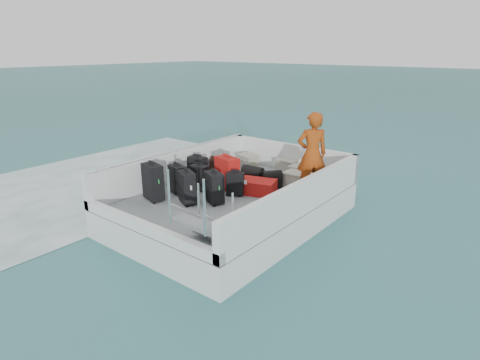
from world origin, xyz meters
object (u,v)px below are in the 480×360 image
object	(u,v)px
suitcase_2	(198,170)
suitcase_6	(214,188)
suitcase_3	(187,188)
crate_2	(302,174)
crate_1	(288,166)
crate_0	(248,161)
crate_3	(297,181)
suitcase_4	(199,178)
suitcase_5	(227,173)
passenger	(312,154)
suitcase_1	(178,180)
suitcase_7	(235,184)
suitcase_0	(153,182)
suitcase_8	(257,187)

from	to	relation	value
suitcase_2	suitcase_6	size ratio (longest dim) A/B	0.96
suitcase_3	crate_2	world-z (taller)	suitcase_3
suitcase_2	crate_1	world-z (taller)	suitcase_2
crate_0	crate_3	world-z (taller)	crate_3
suitcase_3	crate_0	xyz separation A→B (m)	(-0.64, 2.91, -0.18)
suitcase_2	suitcase_4	xyz separation A→B (m)	(0.44, -0.40, -0.02)
suitcase_5	passenger	bearing A→B (deg)	41.01
crate_2	suitcase_1	bearing A→B (deg)	-124.36
suitcase_4	suitcase_7	size ratio (longest dim) A/B	1.11
suitcase_2	crate_1	size ratio (longest dim) A/B	1.19
suitcase_2	suitcase_5	world-z (taller)	suitcase_5
suitcase_2	crate_0	xyz separation A→B (m)	(0.17, 1.77, -0.15)
suitcase_0	suitcase_3	size ratio (longest dim) A/B	1.14
crate_3	crate_0	bearing A→B (deg)	160.77
suitcase_1	suitcase_8	xyz separation A→B (m)	(1.37, 1.11, -0.17)
crate_0	suitcase_1	bearing A→B (deg)	-88.70
suitcase_6	suitcase_8	xyz separation A→B (m)	(0.38, 1.01, -0.17)
suitcase_7	suitcase_0	bearing A→B (deg)	-160.27
suitcase_1	suitcase_7	size ratio (longest dim) A/B	1.24
suitcase_7	crate_0	world-z (taller)	suitcase_7
suitcase_8	passenger	size ratio (longest dim) A/B	0.43
suitcase_0	suitcase_2	distance (m)	1.45
suitcase_3	suitcase_6	xyz separation A→B (m)	(0.40, 0.38, -0.02)
suitcase_6	crate_3	bearing A→B (deg)	89.26
suitcase_2	suitcase_8	size ratio (longest dim) A/B	0.79
suitcase_6	crate_3	distance (m)	2.07
suitcase_4	suitcase_0	bearing A→B (deg)	-118.04
suitcase_0	suitcase_5	size ratio (longest dim) A/B	1.04
crate_0	crate_1	xyz separation A→B (m)	(1.10, 0.26, 0.00)
suitcase_8	crate_1	xyz separation A→B (m)	(-0.32, 1.78, 0.00)
suitcase_1	suitcase_2	xyz separation A→B (m)	(-0.23, 0.87, -0.01)
suitcase_8	crate_2	bearing A→B (deg)	-31.11
crate_1	crate_2	bearing A→B (deg)	-31.44
crate_0	passenger	xyz separation A→B (m)	(2.37, -0.84, 0.76)
suitcase_1	suitcase_3	xyz separation A→B (m)	(0.58, -0.28, 0.02)
suitcase_3	suitcase_6	distance (m)	0.55
suitcase_6	suitcase_5	bearing A→B (deg)	137.73
crate_0	suitcase_0	bearing A→B (deg)	-91.32
suitcase_5	suitcase_0	bearing A→B (deg)	-104.15
crate_3	passenger	xyz separation A→B (m)	(0.42, -0.16, 0.74)
suitcase_0	suitcase_7	xyz separation A→B (m)	(1.20, 1.28, -0.13)
suitcase_0	passenger	distance (m)	3.44
suitcase_1	suitcase_2	bearing A→B (deg)	118.24
suitcase_0	crate_0	world-z (taller)	suitcase_0
suitcase_0	suitcase_4	bearing A→B (deg)	86.98
suitcase_5	crate_3	distance (m)	1.63
suitcase_2	crate_3	bearing A→B (deg)	18.57
crate_0	suitcase_7	bearing A→B (deg)	-59.74
crate_2	crate_1	bearing A→B (deg)	148.56
suitcase_5	passenger	world-z (taller)	passenger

